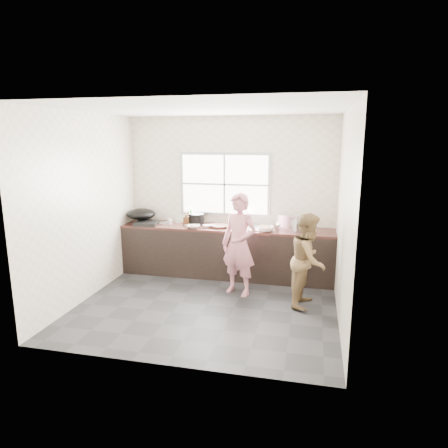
% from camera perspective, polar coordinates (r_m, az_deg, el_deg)
% --- Properties ---
extents(floor, '(3.60, 3.20, 0.01)m').
position_cam_1_polar(floor, '(5.82, -2.43, -11.49)').
color(floor, '#28282A').
rests_on(floor, ground).
extents(ceiling, '(3.60, 3.20, 0.01)m').
position_cam_1_polar(ceiling, '(5.35, -2.69, 16.18)').
color(ceiling, silver).
rests_on(ceiling, wall_back).
extents(wall_back, '(3.60, 0.01, 2.70)m').
position_cam_1_polar(wall_back, '(6.96, 0.94, 4.06)').
color(wall_back, silver).
rests_on(wall_back, ground).
extents(wall_left, '(0.01, 3.20, 2.70)m').
position_cam_1_polar(wall_left, '(6.15, -19.02, 2.32)').
color(wall_left, beige).
rests_on(wall_left, ground).
extents(wall_right, '(0.01, 3.20, 2.70)m').
position_cam_1_polar(wall_right, '(5.25, 16.82, 0.89)').
color(wall_right, beige).
rests_on(wall_right, ground).
extents(wall_front, '(3.60, 0.01, 2.70)m').
position_cam_1_polar(wall_front, '(3.93, -8.74, -2.36)').
color(wall_front, beige).
rests_on(wall_front, ground).
extents(cabinet, '(3.60, 0.62, 0.82)m').
position_cam_1_polar(cabinet, '(6.86, 0.37, -4.10)').
color(cabinet, black).
rests_on(cabinet, floor).
extents(countertop, '(3.60, 0.64, 0.04)m').
position_cam_1_polar(countertop, '(6.75, 0.38, -0.60)').
color(countertop, '#391C17').
rests_on(countertop, cabinet).
extents(sink, '(0.55, 0.45, 0.02)m').
position_cam_1_polar(sink, '(6.68, 3.31, -0.53)').
color(sink, silver).
rests_on(sink, countertop).
extents(faucet, '(0.02, 0.02, 0.30)m').
position_cam_1_polar(faucet, '(6.85, 3.60, 1.01)').
color(faucet, silver).
rests_on(faucet, countertop).
extents(window_frame, '(1.60, 0.05, 1.10)m').
position_cam_1_polar(window_frame, '(6.95, 0.11, 5.70)').
color(window_frame, '#9EA0A5').
rests_on(window_frame, wall_back).
extents(window_glazing, '(1.50, 0.01, 1.00)m').
position_cam_1_polar(window_glazing, '(6.92, 0.06, 5.68)').
color(window_glazing, white).
rests_on(window_glazing, window_frame).
extents(woman, '(0.62, 0.51, 1.45)m').
position_cam_1_polar(woman, '(5.99, 2.17, -3.42)').
color(woman, pink).
rests_on(woman, floor).
extents(person_side, '(0.61, 0.72, 1.33)m').
position_cam_1_polar(person_side, '(5.72, 11.97, -5.06)').
color(person_side, brown).
rests_on(person_side, floor).
extents(cutting_board, '(0.38, 0.38, 0.04)m').
position_cam_1_polar(cutting_board, '(6.74, -0.66, -0.29)').
color(cutting_board, black).
rests_on(cutting_board, countertop).
extents(cleaver, '(0.24, 0.19, 0.01)m').
position_cam_1_polar(cleaver, '(6.69, -2.19, -0.17)').
color(cleaver, silver).
rests_on(cleaver, cutting_board).
extents(bowl_mince, '(0.25, 0.25, 0.05)m').
position_cam_1_polar(bowl_mince, '(6.67, -4.36, -0.38)').
color(bowl_mince, silver).
rests_on(bowl_mince, countertop).
extents(bowl_crabs, '(0.25, 0.25, 0.07)m').
position_cam_1_polar(bowl_crabs, '(6.47, 5.99, -0.74)').
color(bowl_crabs, white).
rests_on(bowl_crabs, countertop).
extents(bowl_held, '(0.23, 0.23, 0.06)m').
position_cam_1_polar(bowl_held, '(6.43, 5.59, -0.85)').
color(bowl_held, white).
rests_on(bowl_held, countertop).
extents(black_pot, '(0.33, 0.33, 0.19)m').
position_cam_1_polar(black_pot, '(6.95, -3.95, 0.70)').
color(black_pot, black).
rests_on(black_pot, countertop).
extents(plate_food, '(0.28, 0.28, 0.02)m').
position_cam_1_polar(plate_food, '(6.93, -4.72, -0.07)').
color(plate_food, silver).
rests_on(plate_food, countertop).
extents(bottle_green, '(0.11, 0.11, 0.27)m').
position_cam_1_polar(bottle_green, '(7.07, -4.73, 1.20)').
color(bottle_green, green).
rests_on(bottle_green, countertop).
extents(bottle_brown_tall, '(0.11, 0.11, 0.20)m').
position_cam_1_polar(bottle_brown_tall, '(6.95, -5.40, 0.73)').
color(bottle_brown_tall, '#472511').
rests_on(bottle_brown_tall, countertop).
extents(bottle_brown_short, '(0.16, 0.16, 0.16)m').
position_cam_1_polar(bottle_brown_short, '(7.05, -4.90, 0.73)').
color(bottle_brown_short, '#3E210F').
rests_on(bottle_brown_short, countertop).
extents(glass_jar, '(0.08, 0.08, 0.10)m').
position_cam_1_polar(glass_jar, '(7.00, -7.76, 0.33)').
color(glass_jar, '#BABDC0').
rests_on(glass_jar, countertop).
extents(burner, '(0.43, 0.43, 0.06)m').
position_cam_1_polar(burner, '(7.04, -11.04, 0.11)').
color(burner, black).
rests_on(burner, countertop).
extents(wok, '(0.59, 0.59, 0.19)m').
position_cam_1_polar(wok, '(7.22, -11.78, 1.41)').
color(wok, black).
rests_on(wok, burner).
extents(dish_rack, '(0.41, 0.35, 0.26)m').
position_cam_1_polar(dish_rack, '(6.54, 9.33, 0.18)').
color(dish_rack, silver).
rests_on(dish_rack, countertop).
extents(pot_lid_left, '(0.26, 0.26, 0.01)m').
position_cam_1_polar(pot_lid_left, '(7.12, -8.42, 0.14)').
color(pot_lid_left, silver).
rests_on(pot_lid_left, countertop).
extents(pot_lid_right, '(0.25, 0.25, 0.01)m').
position_cam_1_polar(pot_lid_right, '(7.21, -6.28, 0.35)').
color(pot_lid_right, silver).
rests_on(pot_lid_right, countertop).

